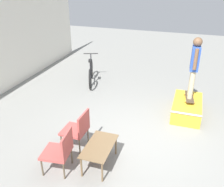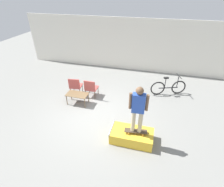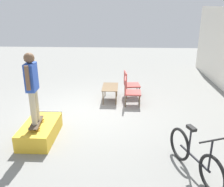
{
  "view_description": "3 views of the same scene",
  "coord_description": "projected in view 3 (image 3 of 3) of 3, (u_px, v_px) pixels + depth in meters",
  "views": [
    {
      "loc": [
        -4.71,
        -0.88,
        3.56
      ],
      "look_at": [
        0.45,
        0.85,
        0.89
      ],
      "focal_mm": 40.0,
      "sensor_mm": 36.0,
      "label": 1
    },
    {
      "loc": [
        2.05,
        -5.15,
        4.51
      ],
      "look_at": [
        0.54,
        0.57,
        0.78
      ],
      "focal_mm": 28.0,
      "sensor_mm": 36.0,
      "label": 2
    },
    {
      "loc": [
        6.89,
        1.06,
        3.07
      ],
      "look_at": [
        0.46,
        0.75,
        0.77
      ],
      "focal_mm": 40.0,
      "sensor_mm": 36.0,
      "label": 3
    }
  ],
  "objects": [
    {
      "name": "ground_plane",
      "position": [
        88.0,
        112.0,
        7.56
      ],
      "size": [
        24.0,
        24.0,
        0.0
      ],
      "primitive_type": "plane",
      "color": "gray"
    },
    {
      "name": "skate_ramp_box",
      "position": [
        40.0,
        131.0,
        6.02
      ],
      "size": [
        1.42,
        0.75,
        0.41
      ],
      "color": "gold",
      "rests_on": "ground_plane"
    },
    {
      "name": "skateboard_on_ramp",
      "position": [
        36.0,
        123.0,
        5.81
      ],
      "size": [
        0.75,
        0.32,
        0.07
      ],
      "rotation": [
        0.0,
        0.0,
        0.11
      ],
      "color": "#473828",
      "rests_on": "skate_ramp_box"
    },
    {
      "name": "person_skater",
      "position": [
        32.0,
        83.0,
        5.49
      ],
      "size": [
        0.57,
        0.23,
        1.63
      ],
      "rotation": [
        0.0,
        0.0,
        0.05
      ],
      "color": "#C6B793",
      "rests_on": "skateboard_on_ramp"
    },
    {
      "name": "coffee_table",
      "position": [
        110.0,
        88.0,
        8.37
      ],
      "size": [
        0.94,
        0.52,
        0.48
      ],
      "color": "brown",
      "rests_on": "ground_plane"
    },
    {
      "name": "patio_chair_left",
      "position": [
        129.0,
        83.0,
        8.67
      ],
      "size": [
        0.58,
        0.58,
        0.89
      ],
      "rotation": [
        0.0,
        0.0,
        3.27
      ],
      "color": "brown",
      "rests_on": "ground_plane"
    },
    {
      "name": "patio_chair_right",
      "position": [
        130.0,
        90.0,
        7.94
      ],
      "size": [
        0.53,
        0.53,
        0.89
      ],
      "rotation": [
        0.0,
        0.0,
        3.13
      ],
      "color": "brown",
      "rests_on": "ground_plane"
    },
    {
      "name": "bicycle",
      "position": [
        194.0,
        157.0,
        4.7
      ],
      "size": [
        1.62,
        0.71,
        0.96
      ],
      "rotation": [
        0.0,
        0.0,
        0.35
      ],
      "color": "black",
      "rests_on": "ground_plane"
    }
  ]
}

